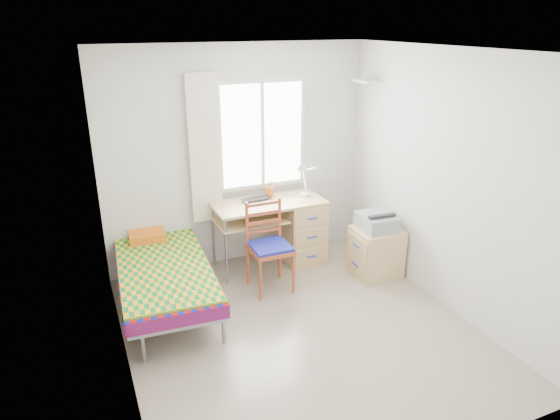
% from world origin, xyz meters
% --- Properties ---
extents(floor, '(3.50, 3.50, 0.00)m').
position_xyz_m(floor, '(0.00, 0.00, 0.00)').
color(floor, '#BCAD93').
rests_on(floor, ground).
extents(ceiling, '(3.50, 3.50, 0.00)m').
position_xyz_m(ceiling, '(0.00, 0.00, 2.60)').
color(ceiling, white).
rests_on(ceiling, wall_back).
extents(wall_back, '(3.20, 0.00, 3.20)m').
position_xyz_m(wall_back, '(0.00, 1.75, 1.30)').
color(wall_back, silver).
rests_on(wall_back, ground).
extents(wall_left, '(0.00, 3.50, 3.50)m').
position_xyz_m(wall_left, '(-1.60, 0.00, 1.30)').
color(wall_left, silver).
rests_on(wall_left, ground).
extents(wall_right, '(0.00, 3.50, 3.50)m').
position_xyz_m(wall_right, '(1.60, 0.00, 1.30)').
color(wall_right, silver).
rests_on(wall_right, ground).
extents(window, '(1.10, 0.04, 1.30)m').
position_xyz_m(window, '(0.30, 1.73, 1.55)').
color(window, white).
rests_on(window, wall_back).
extents(curtain, '(0.35, 0.05, 1.70)m').
position_xyz_m(curtain, '(-0.42, 1.68, 1.45)').
color(curtain, beige).
rests_on(curtain, wall_back).
extents(floating_shelf, '(0.20, 0.32, 0.03)m').
position_xyz_m(floating_shelf, '(1.49, 1.40, 2.15)').
color(floating_shelf, white).
rests_on(floating_shelf, wall_right).
extents(bed, '(1.03, 2.00, 0.84)m').
position_xyz_m(bed, '(-1.10, 1.04, 0.41)').
color(bed, gray).
rests_on(bed, floor).
extents(desk, '(1.32, 0.61, 0.82)m').
position_xyz_m(desk, '(0.60, 1.41, 0.44)').
color(desk, tan).
rests_on(desk, floor).
extents(chair, '(0.43, 0.43, 1.00)m').
position_xyz_m(chair, '(0.05, 0.92, 0.56)').
color(chair, maroon).
rests_on(chair, floor).
extents(cabinet, '(0.54, 0.48, 0.57)m').
position_xyz_m(cabinet, '(1.30, 0.70, 0.29)').
color(cabinet, tan).
rests_on(cabinet, floor).
extents(printer, '(0.40, 0.45, 0.18)m').
position_xyz_m(printer, '(1.29, 0.71, 0.67)').
color(printer, gray).
rests_on(printer, cabinet).
extents(laptop, '(0.38, 0.26, 0.03)m').
position_xyz_m(laptop, '(0.13, 1.47, 0.84)').
color(laptop, black).
rests_on(laptop, desk).
extents(pen_cup, '(0.11, 0.11, 0.11)m').
position_xyz_m(pen_cup, '(0.34, 1.59, 0.88)').
color(pen_cup, orange).
rests_on(pen_cup, desk).
extents(task_lamp, '(0.24, 0.34, 0.47)m').
position_xyz_m(task_lamp, '(0.66, 1.30, 1.12)').
color(task_lamp, white).
rests_on(task_lamp, desk).
extents(book, '(0.20, 0.26, 0.02)m').
position_xyz_m(book, '(0.04, 1.42, 0.59)').
color(book, gray).
rests_on(book, desk).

